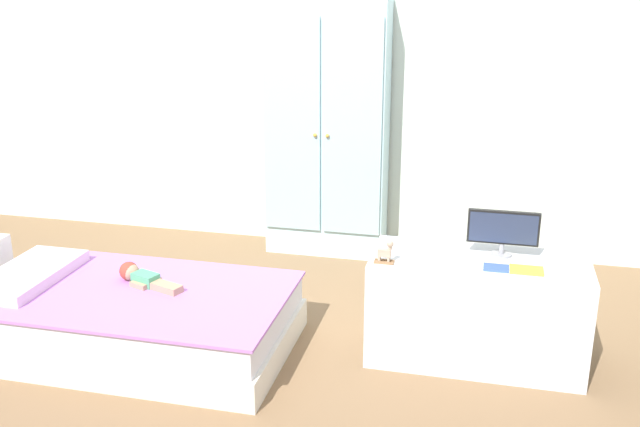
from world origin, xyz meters
name	(u,v)px	position (x,y,z in m)	size (l,w,h in m)	color
ground_plane	(260,348)	(0.00, 0.00, -0.01)	(10.00, 10.00, 0.02)	brown
back_wall	(329,47)	(0.00, 1.57, 1.35)	(6.40, 0.05, 2.70)	silver
bed	(135,319)	(-0.61, -0.14, 0.15)	(1.56, 0.89, 0.31)	silver
pillow	(28,274)	(-1.19, -0.14, 0.34)	(0.32, 0.64, 0.06)	silver
doll	(139,276)	(-0.62, -0.05, 0.34)	(0.38, 0.19, 0.10)	#4CA375
wardrobe	(327,130)	(0.03, 1.39, 0.84)	(0.79, 0.31, 1.67)	silver
tv_stand	(476,310)	(1.06, 0.13, 0.26)	(1.02, 0.45, 0.52)	silver
tv_monitor	(503,230)	(1.16, 0.21, 0.65)	(0.33, 0.10, 0.22)	#99999E
rocking_horse_toy	(386,253)	(0.63, -0.02, 0.57)	(0.09, 0.04, 0.11)	#8E6642
book_blue	(497,268)	(1.14, 0.03, 0.53)	(0.12, 0.08, 0.01)	blue
book_yellow	(526,270)	(1.27, 0.03, 0.53)	(0.15, 0.09, 0.02)	gold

